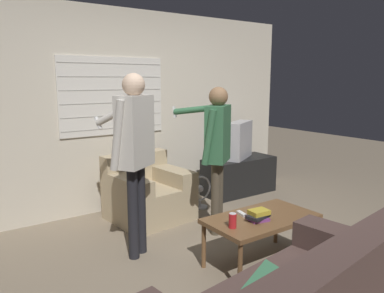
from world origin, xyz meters
The scene contains 12 objects.
ground_plane centered at (0.00, 0.00, 0.00)m, with size 16.00×16.00×0.00m, color #7F705B.
wall_back centered at (-0.01, 2.03, 1.28)m, with size 5.20×0.08×2.55m.
armchair_beige centered at (-0.01, 1.47, 0.31)m, with size 0.95×0.90×0.77m.
coffee_table centered at (0.28, -0.16, 0.41)m, with size 1.01×0.56×0.46m.
tv_stand centered at (1.59, 1.60, 0.27)m, with size 1.09×0.48×0.53m.
tv centered at (1.59, 1.60, 0.80)m, with size 0.63×0.48×0.54m.
person_left_standing centered at (-0.57, 0.65, 1.09)m, with size 0.50×0.82×1.73m.
person_right_standing centered at (0.41, 0.65, 1.01)m, with size 0.49×0.81×1.60m.
book_stack centered at (0.20, -0.21, 0.50)m, with size 0.23×0.18×0.09m.
soda_can centered at (-0.10, -0.21, 0.52)m, with size 0.07×0.07×0.13m.
spare_remote centered at (0.16, -0.03, 0.47)m, with size 0.06×0.14×0.02m.
floor_fan centered at (0.73, 1.40, 0.21)m, with size 0.34×0.20×0.43m.
Camera 1 is at (-2.05, -2.44, 1.67)m, focal length 35.00 mm.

